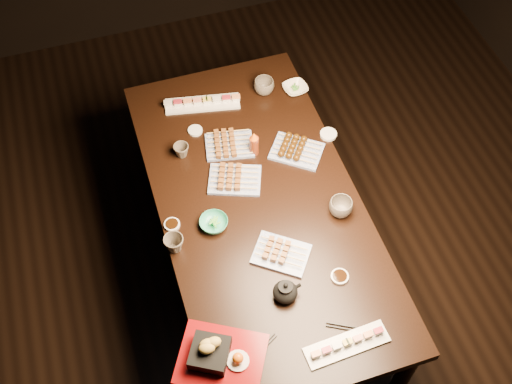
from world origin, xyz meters
TOP-DOWN VIEW (x-y plane):
  - ground at (0.00, 0.00)m, footprint 5.00×5.00m
  - dining_table at (-0.17, 0.26)m, footprint 1.24×1.94m
  - sushi_platter_near at (-0.05, -0.49)m, footprint 0.35×0.11m
  - sushi_platter_far at (-0.26, 0.93)m, footprint 0.39×0.17m
  - yakitori_plate_center at (-0.24, 0.42)m, footprint 0.29×0.25m
  - yakitori_plate_right at (-0.16, -0.02)m, footprint 0.29×0.27m
  - yakitori_plate_left at (-0.20, 0.62)m, footprint 0.26×0.21m
  - tsukune_plate at (0.09, 0.49)m, footprint 0.29×0.28m
  - edamame_bowl_green at (-0.40, 0.21)m, footprint 0.17×0.17m
  - edamame_bowl_cream at (0.23, 0.88)m, footprint 0.14×0.14m
  - tempura_tray at (-0.54, -0.40)m, footprint 0.42×0.39m
  - teacup_near_left at (-0.59, 0.15)m, footprint 0.10×0.10m
  - teacup_mid_right at (0.16, 0.10)m, footprint 0.12×0.12m
  - teacup_far_left at (-0.44, 0.64)m, footprint 0.10×0.10m
  - teacup_far_right at (0.07, 0.92)m, footprint 0.14×0.14m
  - teapot at (-0.21, -0.21)m, footprint 0.13×0.13m
  - condiment_bottle at (-0.10, 0.55)m, footprint 0.06×0.06m
  - sauce_dish_west at (-0.58, 0.27)m, footprint 0.07×0.07m
  - sauce_dish_east at (0.28, 0.54)m, footprint 0.10×0.10m
  - sauce_dish_se at (0.04, -0.20)m, footprint 0.11×0.11m
  - sauce_dish_nw at (-0.34, 0.77)m, footprint 0.10×0.10m
  - chopsticks_near at (-0.39, -0.41)m, footprint 0.18×0.11m
  - chopsticks_se at (0.01, -0.44)m, footprint 0.22×0.13m

SIDE VIEW (x-z plane):
  - ground at x=0.00m, z-range 0.00..0.00m
  - dining_table at x=-0.17m, z-range 0.00..0.75m
  - chopsticks_near at x=-0.39m, z-range 0.75..0.76m
  - chopsticks_se at x=0.01m, z-range 0.75..0.76m
  - sauce_dish_west at x=-0.58m, z-range 0.75..0.76m
  - sauce_dish_nw at x=-0.34m, z-range 0.75..0.76m
  - sauce_dish_se at x=0.04m, z-range 0.75..0.76m
  - sauce_dish_east at x=0.28m, z-range 0.75..0.76m
  - edamame_bowl_cream at x=0.23m, z-range 0.75..0.78m
  - edamame_bowl_green at x=-0.40m, z-range 0.75..0.79m
  - sushi_platter_near at x=-0.05m, z-range 0.75..0.79m
  - sushi_platter_far at x=-0.26m, z-range 0.75..0.80m
  - yakitori_plate_left at x=-0.20m, z-range 0.75..0.81m
  - yakitori_plate_right at x=-0.16m, z-range 0.75..0.81m
  - tsukune_plate at x=0.09m, z-range 0.75..0.81m
  - yakitori_plate_center at x=-0.24m, z-range 0.75..0.81m
  - teacup_far_left at x=-0.44m, z-range 0.75..0.82m
  - teacup_near_left at x=-0.59m, z-range 0.75..0.83m
  - teacup_far_right at x=0.07m, z-range 0.75..0.83m
  - teacup_mid_right at x=0.16m, z-range 0.75..0.83m
  - teapot at x=-0.21m, z-range 0.75..0.85m
  - tempura_tray at x=-0.54m, z-range 0.75..0.87m
  - condiment_bottle at x=-0.10m, z-range 0.75..0.89m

